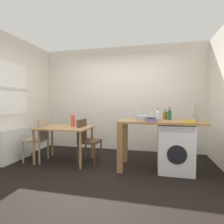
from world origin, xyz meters
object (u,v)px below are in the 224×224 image
at_px(bottle_tall_green, 158,115).
at_px(colander, 189,121).
at_px(mixing_bowl, 151,120).
at_px(utensil_crock, 197,117).
at_px(chair_opposite, 87,138).
at_px(dining_table, 64,131).
at_px(vase, 73,121).
at_px(washing_machine, 175,148).
at_px(bottle_squat_brown, 165,115).
at_px(chair_person_seat, 39,137).
at_px(bottle_clear_small, 169,114).

relative_size(bottle_tall_green, colander, 1.06).
distance_m(mixing_bowl, utensil_crock, 0.84).
bearing_deg(chair_opposite, dining_table, -78.75).
xyz_separation_m(utensil_crock, vase, (-2.44, 0.07, -0.13)).
relative_size(dining_table, bottle_tall_green, 5.19).
height_order(washing_machine, colander, colander).
distance_m(bottle_squat_brown, utensil_crock, 0.58).
bearing_deg(chair_person_seat, dining_table, -85.20).
distance_m(dining_table, vase, 0.28).
height_order(bottle_squat_brown, utensil_crock, utensil_crock).
relative_size(dining_table, chair_opposite, 1.22).
bearing_deg(colander, bottle_tall_green, 137.99).
distance_m(bottle_squat_brown, vase, 1.92).
relative_size(bottle_clear_small, mixing_bowl, 1.18).
height_order(chair_person_seat, bottle_clear_small, bottle_clear_small).
bearing_deg(chair_opposite, chair_person_seat, -77.13).
xyz_separation_m(chair_opposite, mixing_bowl, (1.31, -0.28, 0.44)).
height_order(chair_opposite, mixing_bowl, mixing_bowl).
relative_size(dining_table, washing_machine, 1.28).
xyz_separation_m(chair_person_seat, chair_opposite, (1.02, 0.15, 0.00)).
xyz_separation_m(utensil_crock, colander, (-0.18, -0.27, -0.04)).
bearing_deg(vase, bottle_squat_brown, 4.61).
xyz_separation_m(chair_opposite, utensil_crock, (2.11, -0.03, 0.48)).
xyz_separation_m(chair_person_seat, vase, (0.70, 0.19, 0.36)).
relative_size(bottle_tall_green, mixing_bowl, 1.04).
distance_m(chair_opposite, bottle_tall_green, 1.53).
relative_size(chair_person_seat, bottle_clear_small, 3.76).
bearing_deg(bottle_tall_green, bottle_clear_small, -0.52).
height_order(chair_opposite, washing_machine, chair_opposite).
distance_m(bottle_squat_brown, mixing_bowl, 0.55).
bearing_deg(utensil_crock, bottle_squat_brown, 156.89).
relative_size(dining_table, utensil_crock, 3.67).
xyz_separation_m(washing_machine, bottle_clear_small, (-0.08, 0.22, 0.60)).
xyz_separation_m(dining_table, bottle_tall_green, (1.92, 0.20, 0.37)).
xyz_separation_m(mixing_bowl, utensil_crock, (0.80, 0.25, 0.04)).
xyz_separation_m(dining_table, chair_person_seat, (-0.55, -0.09, -0.14)).
height_order(chair_opposite, bottle_tall_green, bottle_tall_green).
bearing_deg(bottle_clear_small, colander, -58.24).
relative_size(washing_machine, bottle_tall_green, 4.06).
distance_m(chair_opposite, washing_machine, 1.75).
height_order(chair_opposite, bottle_clear_small, bottle_clear_small).
distance_m(bottle_tall_green, bottle_squat_brown, 0.15).
distance_m(washing_machine, bottle_tall_green, 0.70).
distance_m(bottle_tall_green, colander, 0.66).
relative_size(bottle_tall_green, vase, 0.86).
relative_size(chair_person_seat, bottle_tall_green, 4.25).
height_order(bottle_clear_small, colander, bottle_clear_small).
relative_size(chair_opposite, bottle_tall_green, 4.25).
bearing_deg(chair_person_seat, washing_machine, -93.50).
bearing_deg(bottle_tall_green, dining_table, -174.06).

